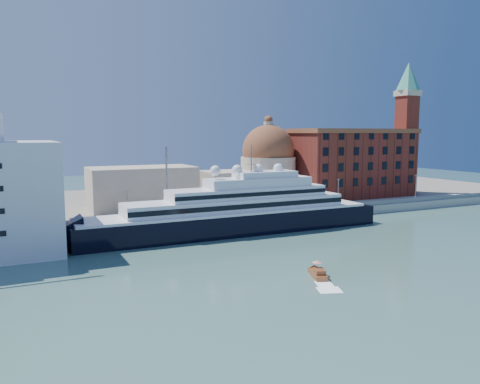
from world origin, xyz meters
TOP-DOWN VIEW (x-y plane):
  - ground at (0.00, 0.00)m, footprint 400.00×400.00m
  - quay at (0.00, 34.00)m, footprint 180.00×10.00m
  - land at (0.00, 75.00)m, footprint 260.00×72.00m
  - quay_fence at (0.00, 29.50)m, footprint 180.00×0.10m
  - superyacht at (-9.87, 23.00)m, footprint 82.02×11.37m
  - service_barge at (-44.12, 22.60)m, footprint 12.73×6.93m
  - water_taxi at (-8.62, -14.35)m, footprint 3.85×6.17m
  - warehouse at (52.00, 52.00)m, footprint 43.00×19.00m
  - campanile at (76.00, 52.00)m, footprint 8.40×8.40m
  - church at (6.39, 57.72)m, footprint 66.00×18.00m
  - lamp_posts at (-12.67, 32.27)m, footprint 120.80×2.40m

SIDE VIEW (x-z plane):
  - ground at x=0.00m, z-range 0.00..0.00m
  - water_taxi at x=-8.62m, z-range -0.72..2.06m
  - service_barge at x=-44.12m, z-range -0.58..2.14m
  - land at x=0.00m, z-range 0.00..2.00m
  - quay at x=0.00m, z-range 0.00..2.50m
  - quay_fence at x=0.00m, z-range 2.50..3.70m
  - superyacht at x=-9.87m, z-range -8.03..16.49m
  - lamp_posts at x=-12.67m, z-range 0.84..18.84m
  - church at x=6.39m, z-range -1.84..23.66m
  - warehouse at x=52.00m, z-range 2.16..25.41m
  - campanile at x=76.00m, z-range 5.26..52.26m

